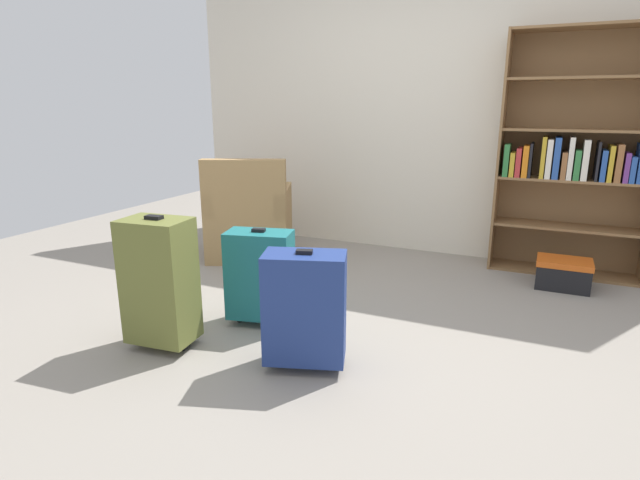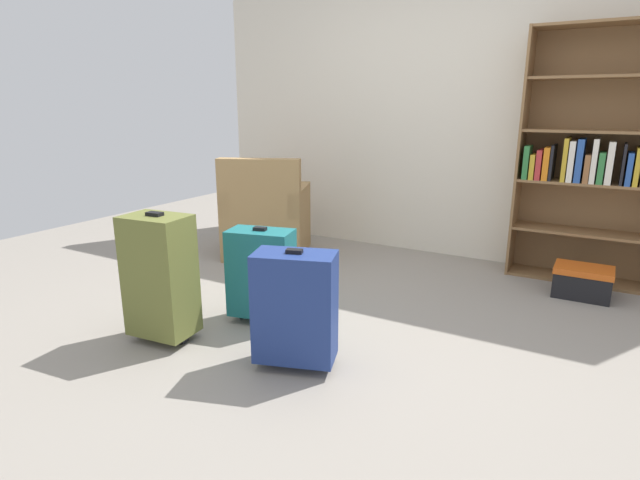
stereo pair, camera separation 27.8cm
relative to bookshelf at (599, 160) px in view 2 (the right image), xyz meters
name	(u,v)px [view 2 (the right image)]	position (x,y,z in m)	size (l,w,h in m)	color
ground_plane	(338,333)	(-1.22, -1.82, -0.94)	(7.97, 7.97, 0.00)	gray
back_wall	(447,108)	(-1.22, 0.19, 0.36)	(4.55, 0.10, 2.60)	beige
bookshelf	(599,160)	(0.00, 0.00, 0.00)	(1.13, 0.31, 1.89)	brown
armchair	(267,221)	(-2.56, -0.67, -0.62)	(0.92, 0.92, 0.90)	#9E7A4C
mug	(322,256)	(-2.02, -0.60, -0.89)	(0.12, 0.08, 0.10)	#1959A5
storage_box	(582,281)	(0.01, -0.41, -0.82)	(0.38, 0.27, 0.22)	black
suitcase_navy_blue	(295,307)	(-1.23, -2.27, -0.60)	(0.46, 0.34, 0.64)	navy
suitcase_olive	(160,276)	(-2.06, -2.39, -0.54)	(0.38, 0.29, 0.76)	brown
suitcase_teal	(261,273)	(-1.72, -1.89, -0.62)	(0.44, 0.30, 0.61)	#19666B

